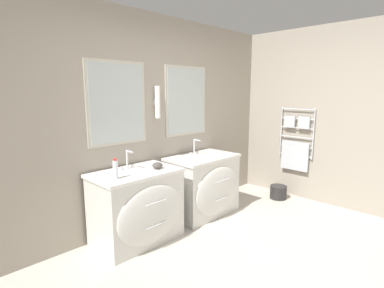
% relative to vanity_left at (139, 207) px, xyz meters
% --- Properties ---
extents(ground_plane, '(16.00, 16.00, 0.00)m').
position_rel_vanity_left_xyz_m(ground_plane, '(0.46, -1.49, -0.41)').
color(ground_plane, '#BCB5A8').
extents(wall_back, '(5.99, 0.15, 2.60)m').
position_rel_vanity_left_xyz_m(wall_back, '(0.46, 0.38, 0.90)').
color(wall_back, '#9E9384').
rests_on(wall_back, ground_plane).
extents(wall_right, '(0.13, 3.77, 2.60)m').
position_rel_vanity_left_xyz_m(wall_right, '(2.68, -0.66, 0.88)').
color(wall_right, '#9E9384').
rests_on(wall_right, ground_plane).
extents(vanity_left, '(0.96, 0.65, 0.81)m').
position_rel_vanity_left_xyz_m(vanity_left, '(0.00, 0.00, 0.00)').
color(vanity_left, silver).
rests_on(vanity_left, ground_plane).
extents(vanity_right, '(0.96, 0.65, 0.81)m').
position_rel_vanity_left_xyz_m(vanity_right, '(1.08, 0.00, 0.00)').
color(vanity_right, silver).
rests_on(vanity_right, ground_plane).
extents(faucet_left, '(0.17, 0.13, 0.21)m').
position_rel_vanity_left_xyz_m(faucet_left, '(0.00, 0.18, 0.51)').
color(faucet_left, silver).
rests_on(faucet_left, vanity_left).
extents(faucet_right, '(0.17, 0.13, 0.21)m').
position_rel_vanity_left_xyz_m(faucet_right, '(1.08, 0.18, 0.51)').
color(faucet_right, silver).
rests_on(faucet_right, vanity_right).
extents(toiletry_bottle, '(0.05, 0.05, 0.21)m').
position_rel_vanity_left_xyz_m(toiletry_bottle, '(-0.30, -0.06, 0.50)').
color(toiletry_bottle, silver).
rests_on(toiletry_bottle, vanity_left).
extents(amenity_bowl, '(0.12, 0.12, 0.07)m').
position_rel_vanity_left_xyz_m(amenity_bowl, '(0.24, -0.05, 0.43)').
color(amenity_bowl, '#4C4742').
rests_on(amenity_bowl, vanity_left).
extents(waste_bin, '(0.26, 0.26, 0.21)m').
position_rel_vanity_left_xyz_m(waste_bin, '(2.35, -0.43, -0.30)').
color(waste_bin, '#282626').
rests_on(waste_bin, ground_plane).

